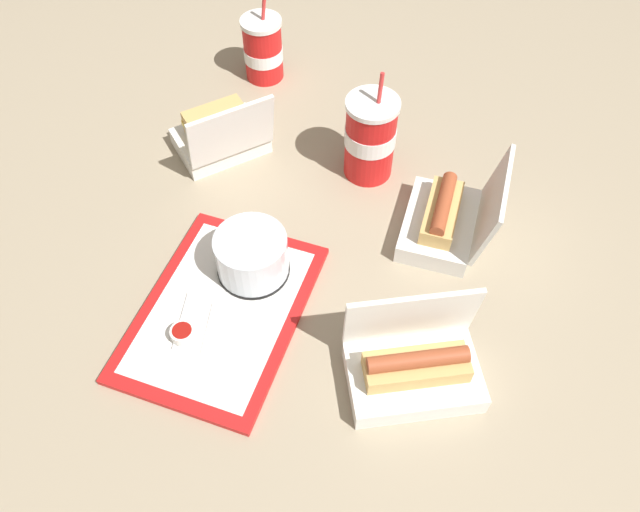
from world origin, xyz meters
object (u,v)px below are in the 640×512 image
at_px(clamshell_hotdog_center, 446,219).
at_px(clamshell_hotdog_left, 414,367).
at_px(food_tray, 221,312).
at_px(ketchup_cup, 183,334).
at_px(clamshell_sandwich_front, 221,134).
at_px(plastic_fork, 184,320).
at_px(soda_cup_right, 370,137).
at_px(soda_cup_front, 263,49).
at_px(cake_container, 252,256).

relative_size(clamshell_hotdog_center, clamshell_hotdog_left, 0.91).
bearing_deg(food_tray, ketchup_cup, 167.39).
bearing_deg(clamshell_sandwich_front, plastic_fork, -150.92).
height_order(clamshell_hotdog_left, soda_cup_right, soda_cup_right).
height_order(food_tray, soda_cup_front, soda_cup_front).
bearing_deg(food_tray, clamshell_hotdog_center, -33.58).
bearing_deg(clamshell_sandwich_front, clamshell_hotdog_left, -114.03).
relative_size(plastic_fork, clamshell_hotdog_center, 0.50).
bearing_deg(ketchup_cup, clamshell_sandwich_front, 29.90).
height_order(soda_cup_front, soda_cup_right, soda_cup_right).
bearing_deg(soda_cup_right, soda_cup_front, 68.34).
bearing_deg(plastic_fork, clamshell_sandwich_front, 2.71).
height_order(cake_container, clamshell_hotdog_left, clamshell_hotdog_left).
bearing_deg(food_tray, soda_cup_front, 28.96).
bearing_deg(cake_container, clamshell_hotdog_center, -42.27).
relative_size(plastic_fork, soda_cup_right, 0.47).
bearing_deg(food_tray, soda_cup_right, -5.25).
xyz_separation_m(plastic_fork, clamshell_sandwich_front, (0.37, 0.21, 0.03)).
bearing_deg(clamshell_hotdog_center, soda_cup_right, 71.42).
bearing_deg(plastic_fork, clamshell_hotdog_center, -60.30).
bearing_deg(soda_cup_front, plastic_fork, -155.90).
bearing_deg(ketchup_cup, clamshell_hotdog_left, -67.96).
height_order(cake_container, plastic_fork, cake_container).
relative_size(cake_container, clamshell_sandwich_front, 0.56).
relative_size(clamshell_hotdog_left, clamshell_sandwich_front, 1.06).
bearing_deg(soda_cup_right, ketchup_cup, 173.63).
bearing_deg(soda_cup_front, soda_cup_right, -111.66).
distance_m(clamshell_hotdog_left, soda_cup_right, 0.47).
height_order(ketchup_cup, soda_cup_front, soda_cup_front).
xyz_separation_m(food_tray, clamshell_sandwich_front, (0.32, 0.24, 0.04)).
xyz_separation_m(clamshell_hotdog_left, soda_cup_right, (0.37, 0.29, 0.05)).
distance_m(food_tray, clamshell_sandwich_front, 0.41).
height_order(ketchup_cup, soda_cup_right, soda_cup_right).
xyz_separation_m(clamshell_hotdog_center, clamshell_sandwich_front, (-0.04, 0.49, 0.00)).
height_order(clamshell_hotdog_left, soda_cup_front, soda_cup_front).
height_order(food_tray, ketchup_cup, ketchup_cup).
bearing_deg(ketchup_cup, plastic_fork, 40.77).
relative_size(cake_container, ketchup_cup, 3.21).
height_order(food_tray, clamshell_sandwich_front, clamshell_sandwich_front).
xyz_separation_m(food_tray, soda_cup_right, (0.43, -0.04, 0.08)).
distance_m(cake_container, clamshell_hotdog_left, 0.33).
distance_m(clamshell_hotdog_left, clamshell_sandwich_front, 0.63).
distance_m(food_tray, plastic_fork, 0.06).
distance_m(food_tray, ketchup_cup, 0.08).
xyz_separation_m(cake_container, soda_cup_right, (0.33, -0.04, 0.04)).
distance_m(clamshell_sandwich_front, soda_cup_right, 0.31).
bearing_deg(clamshell_hotdog_left, food_tray, 101.09).
height_order(clamshell_hotdog_center, soda_cup_front, soda_cup_front).
bearing_deg(clamshell_hotdog_center, plastic_fork, 146.07).
xyz_separation_m(plastic_fork, soda_cup_front, (0.62, 0.28, 0.06)).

